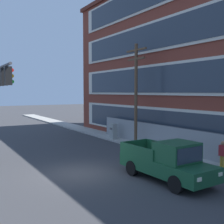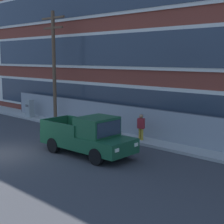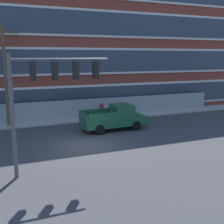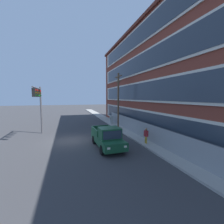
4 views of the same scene
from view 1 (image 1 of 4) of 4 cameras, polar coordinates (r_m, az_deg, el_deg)
ground_plane at (r=15.80m, az=-7.00°, el=-12.30°), size 160.00×160.00×0.00m
sidewalk_building_side at (r=20.15m, az=13.82°, el=-8.55°), size 80.00×2.11×0.16m
chain_link_fence at (r=18.27m, az=21.06°, el=-7.10°), size 27.13×0.06×1.95m
pickup_truck_dark_green at (r=14.48m, az=11.25°, el=-9.93°), size 5.39×2.23×2.05m
utility_pole_near_corner at (r=22.79m, az=4.88°, el=4.50°), size 2.55×0.26×8.29m
electrical_cabinet at (r=25.85m, az=0.29°, el=-4.07°), size 0.63×0.51×1.56m
pedestrian_near_cabinet at (r=17.17m, az=21.57°, el=-7.87°), size 0.46×0.35×1.69m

